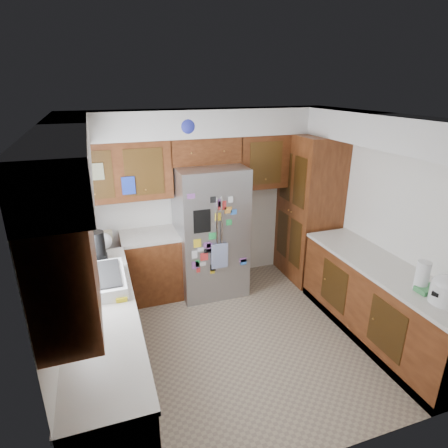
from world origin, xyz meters
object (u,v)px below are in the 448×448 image
Objects in this scene: pantry at (309,209)px; fridge at (210,231)px; paper_towel at (422,275)px; rice_cooker at (448,290)px.

pantry is 1.19× the size of fridge.
pantry reaches higher than paper_towel.
rice_cooker is at bearing -84.85° from paper_towel.
paper_towel reaches higher than rice_cooker.
pantry is 1.51m from fridge.
fridge is at bearing 124.12° from paper_towel.
pantry is at bearing 89.99° from rice_cooker.
paper_towel is at bearing -55.88° from fridge.
rice_cooker is (-0.00, -2.39, -0.02)m from pantry.
paper_towel is at bearing -90.67° from pantry.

